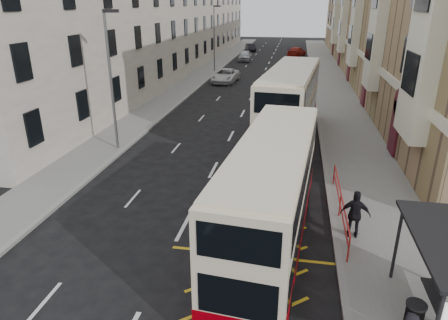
% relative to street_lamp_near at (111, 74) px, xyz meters
% --- Properties ---
extents(ground, '(200.00, 200.00, 0.00)m').
position_rel_street_lamp_near_xyz_m(ground, '(6.35, -12.00, -4.64)').
color(ground, black).
rests_on(ground, ground).
extents(pavement_right, '(4.00, 120.00, 0.15)m').
position_rel_street_lamp_near_xyz_m(pavement_right, '(14.35, 18.00, -4.56)').
color(pavement_right, slate).
rests_on(pavement_right, ground).
extents(pavement_left, '(3.00, 120.00, 0.15)m').
position_rel_street_lamp_near_xyz_m(pavement_left, '(-1.15, 18.00, -4.56)').
color(pavement_left, slate).
rests_on(pavement_left, ground).
extents(kerb_right, '(0.25, 120.00, 0.15)m').
position_rel_street_lamp_near_xyz_m(kerb_right, '(12.35, 18.00, -4.56)').
color(kerb_right, gray).
rests_on(kerb_right, ground).
extents(kerb_left, '(0.25, 120.00, 0.15)m').
position_rel_street_lamp_near_xyz_m(kerb_left, '(0.35, 18.00, -4.56)').
color(kerb_left, gray).
rests_on(kerb_left, ground).
extents(road_markings, '(10.00, 110.00, 0.01)m').
position_rel_street_lamp_near_xyz_m(road_markings, '(6.35, 33.00, -4.63)').
color(road_markings, silver).
rests_on(road_markings, ground).
extents(terrace_right, '(10.75, 79.00, 15.25)m').
position_rel_street_lamp_near_xyz_m(terrace_right, '(21.23, 33.38, 2.88)').
color(terrace_right, '#997959').
rests_on(terrace_right, ground).
extents(terrace_left, '(9.18, 79.00, 13.25)m').
position_rel_street_lamp_near_xyz_m(terrace_left, '(-7.08, 33.50, 1.88)').
color(terrace_left, beige).
rests_on(terrace_left, ground).
extents(guard_railing, '(0.06, 6.56, 1.01)m').
position_rel_street_lamp_near_xyz_m(guard_railing, '(12.60, -6.25, -3.78)').
color(guard_railing, '#B1201E').
rests_on(guard_railing, pavement_right).
extents(street_lamp_near, '(0.93, 0.18, 8.00)m').
position_rel_street_lamp_near_xyz_m(street_lamp_near, '(0.00, 0.00, 0.00)').
color(street_lamp_near, slate).
rests_on(street_lamp_near, pavement_left).
extents(street_lamp_far, '(0.93, 0.18, 8.00)m').
position_rel_street_lamp_near_xyz_m(street_lamp_far, '(0.00, 30.00, 0.00)').
color(street_lamp_far, slate).
rests_on(street_lamp_far, pavement_left).
extents(double_decker_front, '(3.31, 10.56, 4.14)m').
position_rel_street_lamp_near_xyz_m(double_decker_front, '(9.86, -8.71, -2.53)').
color(double_decker_front, beige).
rests_on(double_decker_front, ground).
extents(double_decker_rear, '(3.90, 11.96, 4.69)m').
position_rel_street_lamp_near_xyz_m(double_decker_rear, '(10.19, 3.93, -2.25)').
color(double_decker_rear, beige).
rests_on(double_decker_rear, ground).
extents(litter_bin, '(0.54, 0.54, 0.90)m').
position_rel_street_lamp_near_xyz_m(litter_bin, '(14.00, -12.37, -4.02)').
color(litter_bin, black).
rests_on(litter_bin, pavement_right).
extents(pedestrian_far, '(1.15, 0.59, 1.89)m').
position_rel_street_lamp_near_xyz_m(pedestrian_far, '(12.97, -7.78, -3.54)').
color(pedestrian_far, black).
rests_on(pedestrian_far, pavement_right).
extents(white_van, '(2.72, 5.42, 1.47)m').
position_rel_street_lamp_near_xyz_m(white_van, '(2.57, 23.31, -3.90)').
color(white_van, silver).
rests_on(white_van, ground).
extents(car_silver, '(2.01, 4.72, 1.59)m').
position_rel_street_lamp_near_xyz_m(car_silver, '(2.48, 41.25, -3.84)').
color(car_silver, '#B2B3B9').
rests_on(car_silver, ground).
extents(car_dark, '(2.50, 4.32, 1.34)m').
position_rel_street_lamp_near_xyz_m(car_dark, '(1.83, 54.67, -3.96)').
color(car_dark, black).
rests_on(car_dark, ground).
extents(car_red, '(3.41, 5.63, 1.53)m').
position_rel_street_lamp_near_xyz_m(car_red, '(10.30, 48.23, -3.87)').
color(car_red, '#9D180F').
rests_on(car_red, ground).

